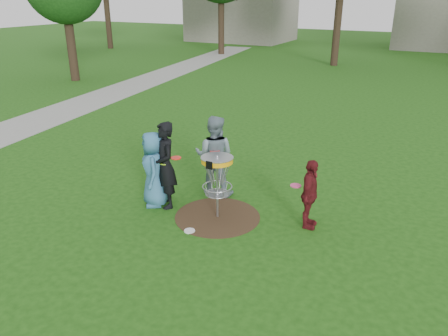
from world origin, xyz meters
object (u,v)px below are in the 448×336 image
at_px(disc_golf_basket, 217,172).
at_px(player_blue, 154,169).
at_px(player_black, 165,165).
at_px(player_maroon, 310,194).
at_px(player_grey, 214,156).

bearing_deg(disc_golf_basket, player_blue, -176.08).
distance_m(player_black, player_maroon, 3.10).
height_order(player_maroon, disc_golf_basket, player_maroon).
height_order(player_black, disc_golf_basket, player_black).
bearing_deg(player_grey, player_blue, 37.38).
height_order(player_blue, player_black, player_black).
bearing_deg(player_maroon, disc_golf_basket, 98.51).
bearing_deg(disc_golf_basket, player_maroon, 14.69).
bearing_deg(player_maroon, player_blue, 93.70).
xyz_separation_m(player_blue, disc_golf_basket, (1.50, 0.10, 0.18)).
bearing_deg(player_black, disc_golf_basket, 42.17).
relative_size(player_blue, player_maroon, 1.17).
bearing_deg(player_blue, player_maroon, 63.25).
bearing_deg(player_black, player_grey, 98.79).
xyz_separation_m(player_black, disc_golf_basket, (1.24, 0.05, 0.06)).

